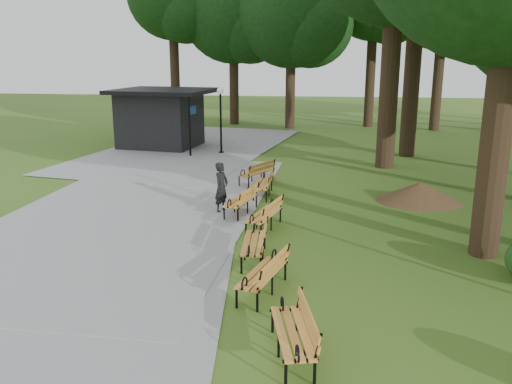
# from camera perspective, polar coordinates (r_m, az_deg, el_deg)

# --- Properties ---
(ground) EXTENTS (100.00, 100.00, 0.00)m
(ground) POSITION_cam_1_polar(r_m,az_deg,el_deg) (14.19, -1.57, -5.58)
(ground) COLOR #365B1A
(ground) RESTS_ON ground
(path) EXTENTS (12.00, 38.00, 0.06)m
(path) POSITION_cam_1_polar(r_m,az_deg,el_deg) (17.94, -12.81, -1.51)
(path) COLOR #98989A
(path) RESTS_ON ground
(person) EXTENTS (0.56, 0.68, 1.60)m
(person) POSITION_cam_1_polar(r_m,az_deg,el_deg) (16.83, -3.69, 0.48)
(person) COLOR black
(person) RESTS_ON ground
(kiosk) EXTENTS (5.49, 4.95, 3.07)m
(kiosk) POSITION_cam_1_polar(r_m,az_deg,el_deg) (29.04, -10.16, 7.72)
(kiosk) COLOR black
(kiosk) RESTS_ON ground
(lamp_post) EXTENTS (0.32, 0.32, 3.27)m
(lamp_post) POSITION_cam_1_polar(r_m,az_deg,el_deg) (26.64, -3.79, 9.06)
(lamp_post) COLOR black
(lamp_post) RESTS_ON ground
(dirt_mound) EXTENTS (2.41, 2.41, 0.69)m
(dirt_mound) POSITION_cam_1_polar(r_m,az_deg,el_deg) (18.89, 17.01, 0.01)
(dirt_mound) COLOR #47301C
(dirt_mound) RESTS_ON ground
(bench_0) EXTENTS (1.04, 1.99, 0.88)m
(bench_0) POSITION_cam_1_polar(r_m,az_deg,el_deg) (9.11, 3.85, -14.69)
(bench_0) COLOR orange
(bench_0) RESTS_ON ground
(bench_1) EXTENTS (1.11, 2.00, 0.88)m
(bench_1) POSITION_cam_1_polar(r_m,az_deg,el_deg) (11.27, 0.68, -8.68)
(bench_1) COLOR orange
(bench_1) RESTS_ON ground
(bench_2) EXTENTS (0.75, 1.93, 0.88)m
(bench_2) POSITION_cam_1_polar(r_m,az_deg,el_deg) (12.98, -0.25, -5.47)
(bench_2) COLOR orange
(bench_2) RESTS_ON ground
(bench_3) EXTENTS (1.08, 2.00, 0.88)m
(bench_3) POSITION_cam_1_polar(r_m,az_deg,el_deg) (15.21, 0.85, -2.43)
(bench_3) COLOR orange
(bench_3) RESTS_ON ground
(bench_4) EXTENTS (1.03, 1.99, 0.88)m
(bench_4) POSITION_cam_1_polar(r_m,az_deg,el_deg) (16.68, -1.62, -0.90)
(bench_4) COLOR orange
(bench_4) RESTS_ON ground
(bench_5) EXTENTS (0.66, 1.91, 0.88)m
(bench_5) POSITION_cam_1_polar(r_m,az_deg,el_deg) (18.78, 0.73, 0.88)
(bench_5) COLOR orange
(bench_5) RESTS_ON ground
(bench_6) EXTENTS (1.46, 1.98, 0.88)m
(bench_6) POSITION_cam_1_polar(r_m,az_deg,el_deg) (20.62, 0.05, 2.12)
(bench_6) COLOR orange
(bench_6) RESTS_ON ground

